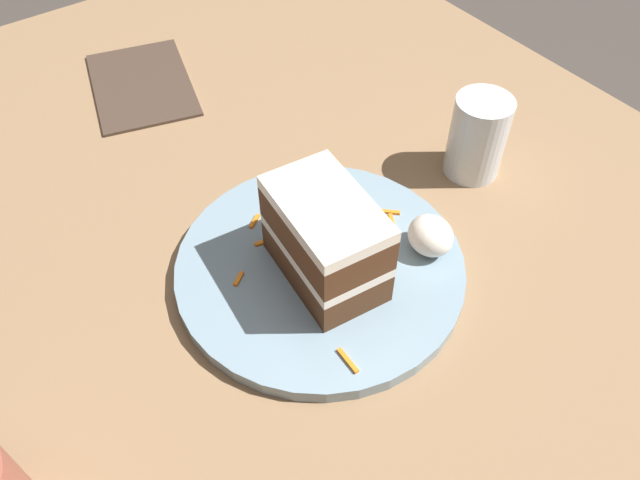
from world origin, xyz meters
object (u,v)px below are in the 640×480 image
object	(u,v)px
orange_garnish	(317,194)
menu_card	(142,84)
drinking_glass	(476,141)
cream_dollop	(430,236)
cake_slice	(328,242)
plate	(320,267)

from	to	relation	value
orange_garnish	menu_card	xyz separation A→B (m)	(0.32, 0.06, -0.02)
menu_card	drinking_glass	bearing A→B (deg)	-42.31
cream_dollop	drinking_glass	distance (m)	0.15
orange_garnish	drinking_glass	size ratio (longest dim) A/B	0.56
cake_slice	orange_garnish	distance (m)	0.11
plate	menu_card	world-z (taller)	plate
plate	drinking_glass	world-z (taller)	drinking_glass
plate	cake_slice	xyz separation A→B (m)	(-0.02, 0.00, 0.05)
plate	cream_dollop	distance (m)	0.11
cake_slice	menu_card	world-z (taller)	cake_slice
drinking_glass	menu_card	bearing A→B (deg)	32.04
cream_dollop	orange_garnish	size ratio (longest dim) A/B	0.87
plate	cake_slice	distance (m)	0.06
plate	drinking_glass	distance (m)	0.23
orange_garnish	drinking_glass	world-z (taller)	drinking_glass
orange_garnish	cake_slice	bearing A→B (deg)	150.02
orange_garnish	drinking_glass	distance (m)	0.19
plate	menu_card	distance (m)	0.39
cream_dollop	orange_garnish	world-z (taller)	cream_dollop
orange_garnish	menu_card	world-z (taller)	orange_garnish
plate	cream_dollop	bearing A→B (deg)	-116.66
plate	cream_dollop	xyz separation A→B (m)	(-0.05, -0.10, 0.03)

